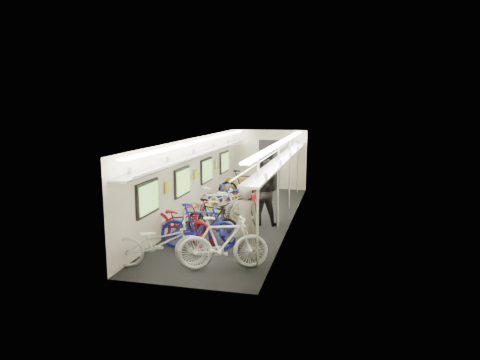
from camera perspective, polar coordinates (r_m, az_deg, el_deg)
The scene contains 16 objects.
train_car_shell at distance 13.32m, azimuth -0.67°, elevation 2.54°, with size 10.00×10.00×10.00m.
bicycle_0 at distance 9.22m, azimuth -10.68°, elevation -8.22°, with size 0.69×1.97×1.04m, color silver.
bicycle_1 at distance 10.13m, azimuth -5.50°, elevation -6.21°, with size 0.52×1.86×1.12m, color navy.
bicycle_2 at distance 10.54m, azimuth -7.90°, elevation -5.64°, with size 0.73×2.10×1.11m, color maroon.
bicycle_3 at distance 10.76m, azimuth -3.68°, elevation -5.39°, with size 0.50×1.75×1.05m, color black.
bicycle_4 at distance 12.16m, azimuth -2.57°, elevation -3.87°, with size 0.62×1.78×0.94m, color yellow.
bicycle_5 at distance 11.96m, azimuth -3.20°, elevation -3.63°, with size 0.53×1.88×1.13m, color silver.
bicycle_6 at distance 12.99m, azimuth -1.34°, elevation -2.73°, with size 0.69×1.99×1.04m, color silver.
bicycle_7 at distance 13.30m, azimuth -1.36°, elevation -2.61°, with size 0.45×1.60×0.96m, color navy.
bicycle_8 at distance 13.57m, azimuth -1.62°, elevation -2.39°, with size 0.63×1.81×0.95m, color maroon.
bicycle_9 at distance 15.04m, azimuth 0.63°, elevation -0.81°, with size 0.54×1.90×1.14m, color black.
bicycle_10 at distance 15.76m, azimuth 0.95°, elevation -0.46°, with size 0.70×2.01×1.06m, color gold.
bicycle_11 at distance 8.91m, azimuth -2.27°, elevation -8.38°, with size 0.53×1.88×1.13m, color white.
passenger_near at distance 9.40m, azimuth 0.66°, elevation -5.67°, with size 0.61×0.40×1.67m, color gray.
passenger_mid at distance 12.15m, azimuth 3.15°, elevation -1.56°, with size 0.92×0.72×1.90m, color black.
backpack at distance 9.37m, azimuth 1.17°, elevation -2.93°, with size 0.26×0.14×0.38m, color red.
Camera 1 is at (2.87, -12.09, 3.35)m, focal length 32.00 mm.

